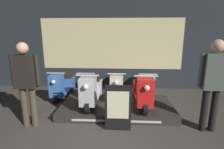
# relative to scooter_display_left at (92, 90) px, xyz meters

# --- Properties ---
(shop_wall_back) EXTENTS (8.70, 0.09, 3.20)m
(shop_wall_back) POSITION_rel_scooter_display_left_xyz_m (0.37, 1.96, 1.06)
(shop_wall_back) COLOR #23282D
(shop_wall_back) RESTS_ON ground_plane
(display_platform) EXTENTS (2.74, 1.41, 0.19)m
(display_platform) POSITION_rel_scooter_display_left_xyz_m (0.62, 0.01, -0.45)
(display_platform) COLOR #2D2823
(display_platform) RESTS_ON ground_plane
(scooter_display_left) EXTENTS (0.50, 1.53, 0.87)m
(scooter_display_left) POSITION_rel_scooter_display_left_xyz_m (0.00, 0.00, 0.00)
(scooter_display_left) COLOR black
(scooter_display_left) RESTS_ON display_platform
(scooter_display_right) EXTENTS (0.50, 1.53, 0.87)m
(scooter_display_right) POSITION_rel_scooter_display_left_xyz_m (1.24, 0.00, 0.00)
(scooter_display_right) COLOR black
(scooter_display_right) RESTS_ON display_platform
(scooter_backrow_0) EXTENTS (0.50, 1.53, 0.87)m
(scooter_backrow_0) POSITION_rel_scooter_display_left_xyz_m (-1.07, 0.97, -0.19)
(scooter_backrow_0) COLOR black
(scooter_backrow_0) RESTS_ON ground_plane
(scooter_backrow_1) EXTENTS (0.50, 1.53, 0.87)m
(scooter_backrow_1) POSITION_rel_scooter_display_left_xyz_m (-0.24, 0.97, -0.19)
(scooter_backrow_1) COLOR black
(scooter_backrow_1) RESTS_ON ground_plane
(scooter_backrow_2) EXTENTS (0.50, 1.53, 0.87)m
(scooter_backrow_2) POSITION_rel_scooter_display_left_xyz_m (0.59, 0.97, -0.19)
(scooter_backrow_2) COLOR black
(scooter_backrow_2) RESTS_ON ground_plane
(scooter_backrow_3) EXTENTS (0.50, 1.53, 0.87)m
(scooter_backrow_3) POSITION_rel_scooter_display_left_xyz_m (1.42, 0.97, -0.19)
(scooter_backrow_3) COLOR black
(scooter_backrow_3) RESTS_ON ground_plane
(person_left_browsing) EXTENTS (0.58, 0.23, 1.75)m
(person_left_browsing) POSITION_rel_scooter_display_left_xyz_m (-1.19, -0.81, 0.49)
(person_left_browsing) COLOR #473828
(person_left_browsing) RESTS_ON ground_plane
(person_right_browsing) EXTENTS (0.57, 0.24, 1.81)m
(person_right_browsing) POSITION_rel_scooter_display_left_xyz_m (2.45, -0.81, 0.53)
(person_right_browsing) COLOR black
(person_right_browsing) RESTS_ON ground_plane
(price_sign_board) EXTENTS (0.52, 0.04, 0.95)m
(price_sign_board) POSITION_rel_scooter_display_left_xyz_m (0.66, -0.89, -0.06)
(price_sign_board) COLOR black
(price_sign_board) RESTS_ON ground_plane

